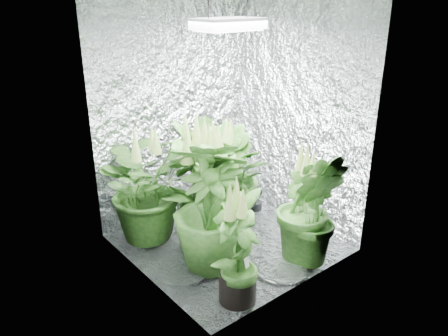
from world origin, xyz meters
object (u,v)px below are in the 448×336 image
at_px(grow_lamp, 228,24).
at_px(plant_f, 238,249).
at_px(circulation_fan, 252,196).
at_px(plant_g, 310,209).
at_px(plant_d, 211,207).
at_px(plant_e, 226,176).
at_px(plant_c, 223,186).
at_px(plant_a, 147,187).
at_px(plant_b, 195,186).

xyz_separation_m(grow_lamp, plant_f, (-0.44, -0.64, -1.41)).
bearing_deg(circulation_fan, grow_lamp, -134.76).
bearing_deg(plant_g, grow_lamp, 116.22).
bearing_deg(plant_d, plant_e, 41.52).
xyz_separation_m(plant_c, plant_d, (-0.35, -0.28, 0.03)).
height_order(plant_a, plant_d, plant_d).
height_order(grow_lamp, plant_f, grow_lamp).
bearing_deg(plant_a, grow_lamp, -46.18).
relative_size(plant_d, plant_e, 1.11).
xyz_separation_m(plant_a, plant_d, (0.15, -0.71, 0.04)).
height_order(plant_e, plant_f, plant_e).
distance_m(plant_d, plant_g, 0.77).
relative_size(plant_c, plant_g, 1.06).
distance_m(plant_e, circulation_fan, 0.53).
relative_size(plant_g, circulation_fan, 2.82).
relative_size(plant_a, plant_g, 1.03).
distance_m(plant_a, plant_g, 1.38).
distance_m(plant_b, plant_f, 0.86).
relative_size(plant_c, plant_f, 1.18).
bearing_deg(plant_f, circulation_fan, 43.23).
xyz_separation_m(plant_b, plant_c, (0.23, -0.10, -0.03)).
xyz_separation_m(grow_lamp, plant_a, (-0.48, 0.50, -1.33)).
xyz_separation_m(plant_a, plant_g, (0.79, -1.13, -0.02)).
relative_size(plant_d, circulation_fan, 3.20).
relative_size(plant_b, plant_d, 1.00).
distance_m(plant_b, circulation_fan, 0.91).
bearing_deg(plant_f, plant_c, 57.55).
height_order(plant_a, circulation_fan, plant_a).
height_order(plant_a, plant_e, plant_e).
bearing_deg(plant_e, plant_b, -168.10).
distance_m(plant_a, plant_c, 0.66).
relative_size(grow_lamp, plant_c, 0.46).
bearing_deg(plant_c, grow_lamp, -102.31).
relative_size(plant_a, plant_b, 0.91).
bearing_deg(circulation_fan, plant_a, -172.93).
bearing_deg(plant_b, plant_d, -108.28).
height_order(grow_lamp, plant_e, grow_lamp).
bearing_deg(plant_e, circulation_fan, 10.36).
height_order(grow_lamp, circulation_fan, grow_lamp).
xyz_separation_m(plant_g, circulation_fan, (0.29, 0.96, -0.32)).
bearing_deg(plant_d, plant_g, -33.22).
bearing_deg(plant_c, plant_f, -122.45).
xyz_separation_m(plant_f, plant_g, (0.75, 0.01, 0.06)).
distance_m(plant_c, plant_f, 0.85).
height_order(plant_a, plant_g, plant_a).
bearing_deg(circulation_fan, plant_d, -133.98).
xyz_separation_m(grow_lamp, circulation_fan, (0.60, 0.34, -1.67)).
distance_m(plant_b, plant_c, 0.25).
bearing_deg(plant_g, plant_c, 112.45).
bearing_deg(grow_lamp, circulation_fan, 29.33).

